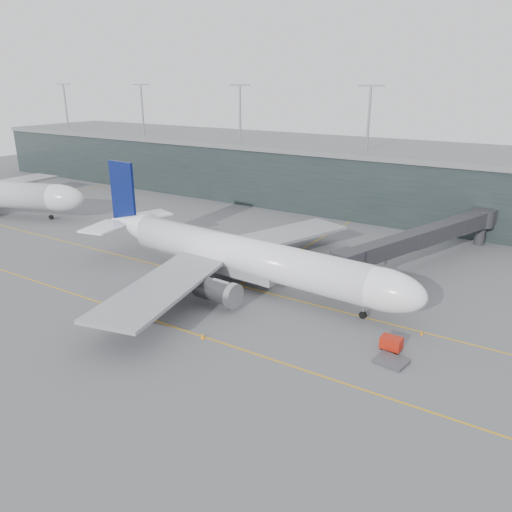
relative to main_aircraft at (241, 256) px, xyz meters
The scene contains 17 objects.
ground 7.50m from the main_aircraft, 147.86° to the left, with size 320.00×320.00×0.00m, color #525257.
taxiline_a 6.88m from the main_aircraft, 169.76° to the right, with size 160.00×0.25×0.02m, color orange.
taxiline_b 18.22m from the main_aircraft, 106.32° to the right, with size 160.00×0.25×0.02m, color orange.
taxiline_lead_main 23.58m from the main_aircraft, 89.86° to the left, with size 0.25×60.00×0.02m, color orange.
taxiline_lead_adj 83.35m from the main_aircraft, 163.88° to the left, with size 0.25×60.00×0.02m, color orange.
terminal 61.37m from the main_aircraft, 94.63° to the left, with size 240.00×36.00×29.00m.
main_aircraft is the anchor object (origin of this frame).
jet_bridge 34.98m from the main_aircraft, 52.92° to the left, with size 17.64×44.20×6.94m.
gse_cart 27.71m from the main_aircraft, 15.66° to the right, with size 2.51×1.68×1.66m.
baggage_dolly 29.55m from the main_aircraft, 20.31° to the right, with size 3.40×2.72×0.34m, color #3B3B41.
uld_a 16.46m from the main_aircraft, 131.08° to the left, with size 2.48×2.28×1.82m.
uld_b 17.36m from the main_aircraft, 113.15° to the left, with size 1.93×1.63×1.60m.
uld_c 15.66m from the main_aircraft, 106.00° to the left, with size 2.05×1.74×1.68m.
cone_nose 28.89m from the main_aircraft, ahead, with size 0.40×0.40×0.64m, color orange.
cone_wing_stbd 18.80m from the main_aircraft, 71.21° to the right, with size 0.49×0.49×0.78m, color orange.
cone_wing_port 15.94m from the main_aircraft, 80.47° to the left, with size 0.44×0.44×0.69m, color #FF520E.
cone_tail 16.45m from the main_aircraft, 153.38° to the right, with size 0.44×0.44×0.70m, color orange.
Camera 1 is at (46.00, -63.10, 30.18)m, focal length 35.00 mm.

